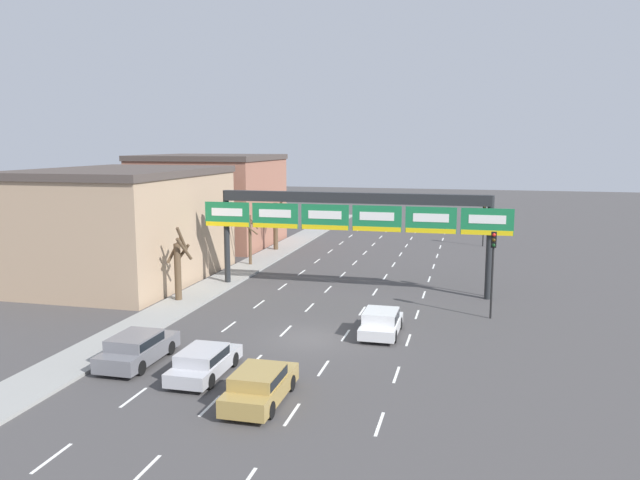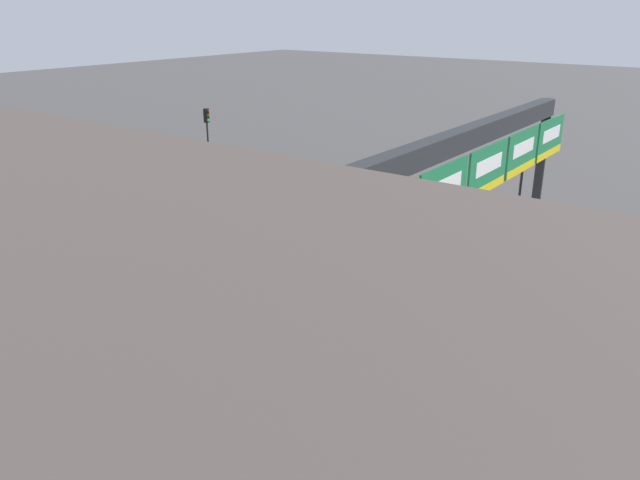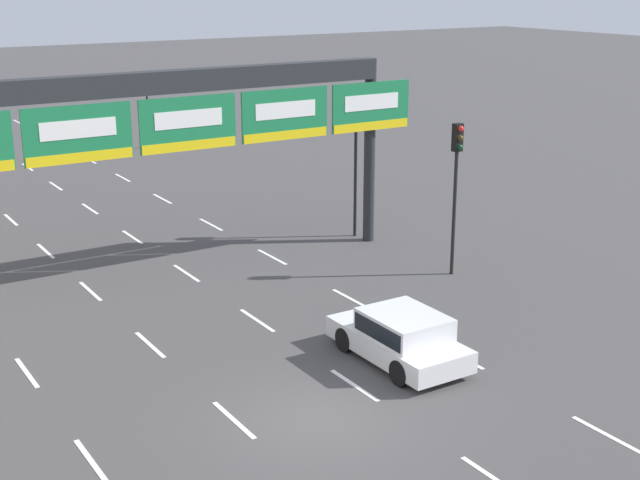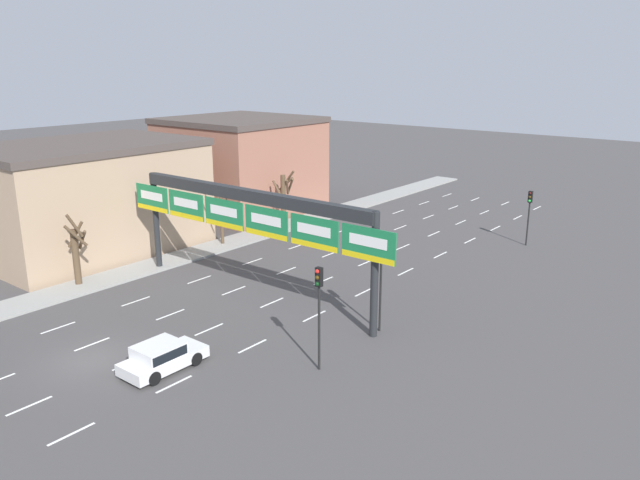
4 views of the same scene
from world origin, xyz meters
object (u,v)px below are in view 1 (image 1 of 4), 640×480
(car_gold, at_px, (260,384))
(traffic_light_far_end, at_px, (484,215))
(sign_gantry, at_px, (351,211))
(traffic_light_mid_block, at_px, (493,257))
(car_grey, at_px, (137,347))
(tree_bare_second, at_px, (250,236))
(traffic_light_near_gantry, at_px, (488,243))
(tree_bare_closest, at_px, (276,222))
(car_silver, at_px, (204,361))
(tree_bare_third, at_px, (179,265))
(car_white, at_px, (381,322))

(car_gold, distance_m, traffic_light_far_end, 41.80)
(sign_gantry, height_order, car_gold, sign_gantry)
(traffic_light_far_end, bearing_deg, traffic_light_mid_block, -89.65)
(car_grey, height_order, traffic_light_far_end, traffic_light_far_end)
(tree_bare_second, bearing_deg, traffic_light_near_gantry, -17.36)
(traffic_light_near_gantry, distance_m, tree_bare_closest, 23.24)
(car_grey, distance_m, tree_bare_closest, 30.77)
(traffic_light_mid_block, bearing_deg, sign_gantry, 153.14)
(car_silver, xyz_separation_m, tree_bare_third, (-6.93, 11.59, 1.70))
(traffic_light_near_gantry, bearing_deg, car_white, -118.54)
(car_silver, relative_size, tree_bare_third, 0.94)
(car_white, distance_m, car_grey, 12.40)
(traffic_light_far_end, distance_m, tree_bare_third, 33.18)
(tree_bare_second, bearing_deg, car_grey, -82.75)
(car_gold, height_order, tree_bare_third, tree_bare_third)
(car_grey, distance_m, traffic_light_far_end, 41.19)
(car_grey, relative_size, traffic_light_mid_block, 0.91)
(tree_bare_third, bearing_deg, tree_bare_closest, 89.61)
(sign_gantry, height_order, traffic_light_far_end, sign_gantry)
(car_silver, bearing_deg, tree_bare_third, 120.90)
(car_silver, height_order, car_white, car_white)
(car_white, relative_size, tree_bare_second, 0.82)
(traffic_light_mid_block, height_order, traffic_light_far_end, traffic_light_mid_block)
(car_white, distance_m, tree_bare_second, 20.78)
(car_white, distance_m, tree_bare_closest, 27.22)
(car_gold, relative_size, traffic_light_far_end, 1.03)
(car_silver, distance_m, tree_bare_third, 13.61)
(traffic_light_mid_block, bearing_deg, car_white, -140.68)
(traffic_light_near_gantry, relative_size, tree_bare_closest, 1.06)
(car_silver, bearing_deg, sign_gantry, 79.47)
(car_grey, distance_m, tree_bare_third, 11.44)
(tree_bare_second, xyz_separation_m, tree_bare_third, (-0.37, -12.07, -0.15))
(car_grey, height_order, traffic_light_mid_block, traffic_light_mid_block)
(car_white, height_order, tree_bare_third, tree_bare_third)
(car_white, bearing_deg, car_silver, -130.65)
(sign_gantry, bearing_deg, tree_bare_closest, 124.88)
(car_gold, relative_size, traffic_light_mid_block, 0.89)
(traffic_light_mid_block, xyz_separation_m, tree_bare_second, (-18.89, 11.29, -1.05))
(car_silver, distance_m, tree_bare_closest, 32.09)
(tree_bare_closest, relative_size, tree_bare_second, 0.97)
(sign_gantry, xyz_separation_m, car_silver, (-3.16, -17.01, -4.88))
(car_gold, distance_m, tree_bare_third, 17.14)
(tree_bare_closest, bearing_deg, traffic_light_near_gantry, -35.47)
(sign_gantry, distance_m, car_gold, 19.68)
(traffic_light_near_gantry, height_order, traffic_light_mid_block, traffic_light_near_gantry)
(car_gold, relative_size, traffic_light_near_gantry, 0.88)
(traffic_light_near_gantry, bearing_deg, car_silver, -124.21)
(car_grey, height_order, tree_bare_closest, tree_bare_closest)
(sign_gantry, relative_size, tree_bare_second, 4.26)
(sign_gantry, distance_m, tree_bare_second, 12.17)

